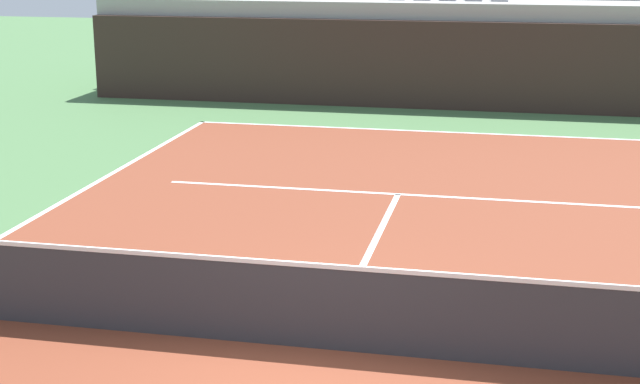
% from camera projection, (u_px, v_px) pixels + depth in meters
% --- Properties ---
extents(ground_plane, '(80.00, 80.00, 0.00)m').
position_uv_depth(ground_plane, '(322.00, 349.00, 10.00)').
color(ground_plane, '#477042').
extents(court_surface, '(11.00, 24.00, 0.01)m').
position_uv_depth(court_surface, '(322.00, 349.00, 10.00)').
color(court_surface, brown).
rests_on(court_surface, ground_plane).
extents(baseline_far, '(11.00, 0.10, 0.00)m').
position_uv_depth(baseline_far, '(429.00, 131.00, 21.28)').
color(baseline_far, white).
rests_on(baseline_far, court_surface).
extents(service_line_far, '(8.26, 0.10, 0.00)m').
position_uv_depth(service_line_far, '(398.00, 194.00, 16.04)').
color(service_line_far, white).
rests_on(service_line_far, court_surface).
extents(centre_service_line, '(0.10, 6.40, 0.00)m').
position_uv_depth(centre_service_line, '(369.00, 253.00, 13.02)').
color(centre_service_line, white).
rests_on(centre_service_line, court_surface).
extents(back_wall, '(19.03, 0.30, 2.25)m').
position_uv_depth(back_wall, '(442.00, 66.00, 23.87)').
color(back_wall, '#33231E').
rests_on(back_wall, ground_plane).
extents(stands_tier_lower, '(19.03, 2.40, 2.68)m').
position_uv_depth(stands_tier_lower, '(446.00, 51.00, 25.09)').
color(stands_tier_lower, '#9E9E99').
rests_on(stands_tier_lower, ground_plane).
extents(stands_tier_upper, '(19.03, 2.40, 3.50)m').
position_uv_depth(stands_tier_upper, '(453.00, 28.00, 27.25)').
color(stands_tier_upper, '#9E9E99').
rests_on(stands_tier_upper, ground_plane).
extents(tennis_net, '(11.08, 0.08, 1.07)m').
position_uv_depth(tennis_net, '(322.00, 305.00, 9.87)').
color(tennis_net, black).
rests_on(tennis_net, court_surface).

